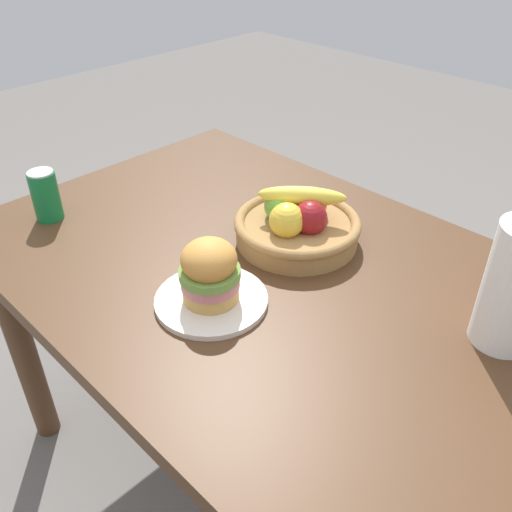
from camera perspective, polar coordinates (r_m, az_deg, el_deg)
name	(u,v)px	position (r m, az deg, el deg)	size (l,w,h in m)	color
ground_plane	(270,477)	(1.73, 1.42, -21.98)	(8.00, 8.00, 0.00)	slate
dining_table	(274,307)	(1.24, 1.84, -5.31)	(1.40, 0.90, 0.75)	#4C301C
plate	(211,300)	(1.10, -4.66, -4.58)	(0.23, 0.23, 0.01)	silver
sandwich	(210,271)	(1.05, -4.84, -1.61)	(0.12, 0.12, 0.13)	tan
soda_can	(46,195)	(1.43, -21.03, 5.89)	(0.07, 0.07, 0.13)	#147238
fruit_basket	(297,223)	(1.26, 4.31, 3.41)	(0.29, 0.29, 0.14)	#9E7542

